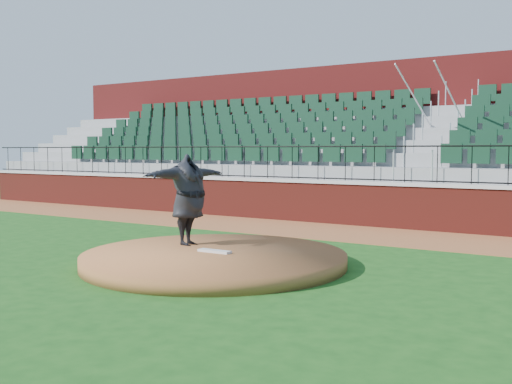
% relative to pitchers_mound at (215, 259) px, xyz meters
% --- Properties ---
extents(ground, '(90.00, 90.00, 0.00)m').
position_rel_pitchers_mound_xyz_m(ground, '(-0.14, 0.16, -0.12)').
color(ground, '#174915').
rests_on(ground, ground).
extents(warning_track, '(34.00, 3.20, 0.01)m').
position_rel_pitchers_mound_xyz_m(warning_track, '(-0.14, 5.56, -0.12)').
color(warning_track, brown).
rests_on(warning_track, ground).
extents(field_wall, '(34.00, 0.35, 1.20)m').
position_rel_pitchers_mound_xyz_m(field_wall, '(-0.14, 7.16, 0.47)').
color(field_wall, maroon).
rests_on(field_wall, ground).
extents(wall_cap, '(34.00, 0.45, 0.10)m').
position_rel_pitchers_mound_xyz_m(wall_cap, '(-0.14, 7.16, 1.12)').
color(wall_cap, '#B7B7B7').
rests_on(wall_cap, field_wall).
extents(wall_railing, '(34.00, 0.05, 1.00)m').
position_rel_pitchers_mound_xyz_m(wall_railing, '(-0.14, 7.16, 1.67)').
color(wall_railing, black).
rests_on(wall_railing, wall_cap).
extents(seating_stands, '(34.00, 5.10, 4.60)m').
position_rel_pitchers_mound_xyz_m(seating_stands, '(-0.14, 9.88, 2.18)').
color(seating_stands, gray).
rests_on(seating_stands, ground).
extents(concourse_wall, '(34.00, 0.50, 5.50)m').
position_rel_pitchers_mound_xyz_m(concourse_wall, '(-0.14, 12.68, 2.62)').
color(concourse_wall, maroon).
rests_on(concourse_wall, ground).
extents(pitchers_mound, '(5.01, 5.01, 0.25)m').
position_rel_pitchers_mound_xyz_m(pitchers_mound, '(0.00, 0.00, 0.00)').
color(pitchers_mound, brown).
rests_on(pitchers_mound, ground).
extents(pitching_rubber, '(0.69, 0.19, 0.05)m').
position_rel_pitchers_mound_xyz_m(pitching_rubber, '(-0.00, 0.00, 0.15)').
color(pitching_rubber, silver).
rests_on(pitching_rubber, pitchers_mound).
extents(pitcher, '(0.73, 2.32, 1.86)m').
position_rel_pitchers_mound_xyz_m(pitcher, '(-0.98, 0.43, 1.06)').
color(pitcher, black).
rests_on(pitcher, pitchers_mound).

